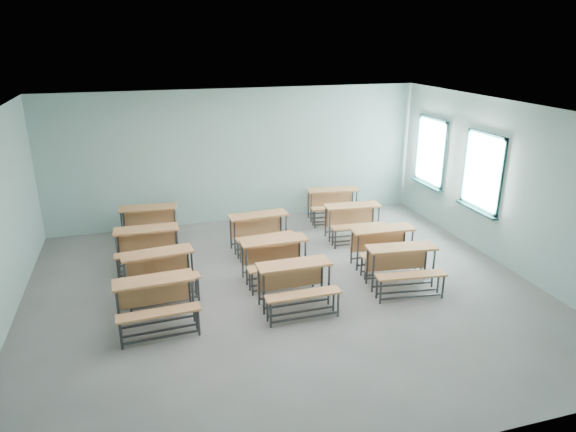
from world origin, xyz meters
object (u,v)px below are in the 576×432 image
at_px(desk_unit_r0c0, 156,297).
at_px(desk_unit_r2c1, 260,227).
at_px(desk_unit_r1c0, 159,268).
at_px(desk_unit_r2c2, 354,217).
at_px(desk_unit_r2c0, 147,242).
at_px(desk_unit_r0c2, 403,262).
at_px(desk_unit_r1c2, 384,242).
at_px(desk_unit_r0c1, 296,280).
at_px(desk_unit_r3c2, 334,200).
at_px(desk_unit_r3c0, 149,219).
at_px(desk_unit_r1c1, 276,254).

height_order(desk_unit_r0c0, desk_unit_r2c1, same).
height_order(desk_unit_r1c0, desk_unit_r2c2, same).
distance_m(desk_unit_r1c0, desk_unit_r2c0, 1.26).
bearing_deg(desk_unit_r0c2, desk_unit_r1c2, 90.59).
bearing_deg(desk_unit_r0c1, desk_unit_r2c1, 89.42).
bearing_deg(desk_unit_r2c0, desk_unit_r0c2, -26.75).
height_order(desk_unit_r0c1, desk_unit_r2c1, same).
height_order(desk_unit_r0c1, desk_unit_r0c2, same).
height_order(desk_unit_r2c2, desk_unit_r3c2, same).
height_order(desk_unit_r0c1, desk_unit_r2c0, same).
distance_m(desk_unit_r0c1, desk_unit_r1c2, 2.40).
relative_size(desk_unit_r0c1, desk_unit_r2c1, 0.96).
bearing_deg(desk_unit_r1c2, desk_unit_r2c0, 166.53).
xyz_separation_m(desk_unit_r2c0, desk_unit_r2c2, (4.47, 0.20, 0.00)).
height_order(desk_unit_r2c1, desk_unit_r3c0, same).
distance_m(desk_unit_r0c0, desk_unit_r2c2, 5.09).
bearing_deg(desk_unit_r3c2, desk_unit_r1c0, -140.74).
bearing_deg(desk_unit_r2c1, desk_unit_r0c1, -94.21).
relative_size(desk_unit_r2c0, desk_unit_r2c2, 0.96).
xyz_separation_m(desk_unit_r1c1, desk_unit_r2c2, (2.21, 1.47, 0.00)).
bearing_deg(desk_unit_r0c1, desk_unit_r2c0, 133.68).
bearing_deg(desk_unit_r1c0, desk_unit_r2c1, 27.74).
xyz_separation_m(desk_unit_r1c0, desk_unit_r2c1, (2.16, 1.44, 0.00)).
xyz_separation_m(desk_unit_r0c1, desk_unit_r1c0, (-2.15, 1.13, 0.00)).
relative_size(desk_unit_r1c0, desk_unit_r1c2, 1.03).
height_order(desk_unit_r0c0, desk_unit_r2c0, same).
xyz_separation_m(desk_unit_r0c2, desk_unit_r2c1, (-2.04, 2.44, 0.00)).
bearing_deg(desk_unit_r1c1, desk_unit_r2c2, 32.40).
distance_m(desk_unit_r1c1, desk_unit_r1c2, 2.20).
bearing_deg(desk_unit_r1c2, desk_unit_r2c2, 92.59).
bearing_deg(desk_unit_r3c2, desk_unit_r0c0, -132.47).
bearing_deg(desk_unit_r0c0, desk_unit_r1c0, 80.93).
bearing_deg(desk_unit_r1c1, desk_unit_r3c0, 128.51).
bearing_deg(desk_unit_r0c0, desk_unit_r2c0, 87.99).
bearing_deg(desk_unit_r0c2, desk_unit_r3c2, 94.80).
xyz_separation_m(desk_unit_r0c2, desk_unit_r3c2, (0.13, 3.74, 0.00)).
height_order(desk_unit_r2c0, desk_unit_r2c1, same).
height_order(desk_unit_r1c0, desk_unit_r2c0, same).
height_order(desk_unit_r0c2, desk_unit_r1c1, same).
xyz_separation_m(desk_unit_r0c0, desk_unit_r2c1, (2.27, 2.50, 0.00)).
distance_m(desk_unit_r2c0, desk_unit_r3c0, 1.36).
bearing_deg(desk_unit_r3c2, desk_unit_r2c0, -154.72).
bearing_deg(desk_unit_r3c2, desk_unit_r2c1, -142.09).
bearing_deg(desk_unit_r1c2, desk_unit_r3c2, 92.43).
height_order(desk_unit_r0c0, desk_unit_r1c0, same).
distance_m(desk_unit_r1c1, desk_unit_r2c1, 1.45).
relative_size(desk_unit_r0c2, desk_unit_r2c1, 1.03).
relative_size(desk_unit_r2c1, desk_unit_r3c0, 0.99).
relative_size(desk_unit_r2c1, desk_unit_r2c2, 1.00).
bearing_deg(desk_unit_r2c1, desk_unit_r0c0, -136.32).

